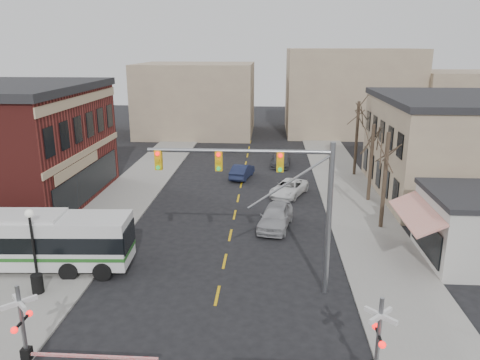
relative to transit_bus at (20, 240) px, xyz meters
name	(u,v)px	position (x,y,z in m)	size (l,w,h in m)	color
ground	(213,317)	(11.48, -4.28, -1.81)	(160.00, 160.00, 0.00)	black
sidewalk_west	(134,189)	(1.98, 15.72, -1.75)	(5.00, 60.00, 0.12)	gray
sidewalk_east	(348,193)	(20.98, 15.72, -1.75)	(5.00, 60.00, 0.12)	gray
tree_east_a	(385,181)	(21.98, 7.72, 1.69)	(0.28, 0.28, 6.75)	#382B21
tree_east_b	(371,163)	(22.28, 13.72, 1.46)	(0.28, 0.28, 6.30)	#382B21
tree_east_c	(356,138)	(22.48, 21.72, 1.91)	(0.28, 0.28, 7.20)	#382B21
transit_bus	(20,240)	(0.00, 0.00, 0.00)	(12.54, 3.41, 3.20)	silver
traffic_signal_mast	(278,187)	(14.49, -1.53, 3.89)	(9.15, 0.30, 8.00)	gray
rr_crossing_west	(35,334)	(5.32, -8.92, 0.16)	(5.60, 1.36, 4.00)	gray
rr_crossing_east	(366,348)	(17.62, -8.94, 0.16)	(5.60, 1.36, 4.00)	gray
street_lamp	(31,230)	(1.49, -1.41, 1.24)	(0.44, 0.44, 4.07)	black
trash_bin	(37,284)	(2.20, -2.74, -1.19)	(0.60, 0.60, 0.99)	black
car_a	(276,216)	(14.55, 7.33, -0.96)	(1.99, 4.94, 1.68)	#A0A1A5
car_b	(242,171)	(11.43, 20.00, -1.11)	(1.47, 4.22, 1.39)	#171E3B
car_c	(289,188)	(15.75, 14.80, -1.14)	(2.19, 4.76, 1.32)	white
car_d	(281,159)	(15.27, 25.20, -1.12)	(1.91, 4.70, 1.36)	#3A3B3F
pedestrian_near	(68,253)	(2.57, 0.24, -0.84)	(0.62, 0.41, 1.70)	#61574D
pedestrian_far	(75,229)	(1.57, 3.76, -0.83)	(0.83, 0.64, 1.70)	#39365F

